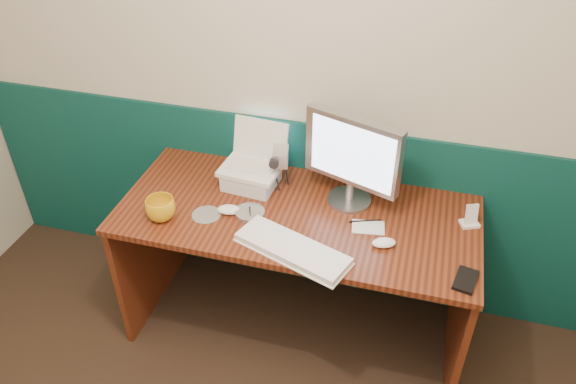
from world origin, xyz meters
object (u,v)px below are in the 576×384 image
(monitor, at_px, (352,160))
(keyboard, at_px, (292,250))
(desk, at_px, (296,273))
(camcorder, at_px, (281,170))
(laptop, at_px, (250,150))
(mug, at_px, (161,209))

(monitor, bearing_deg, keyboard, -92.16)
(desk, relative_size, camcorder, 8.78)
(monitor, distance_m, camcorder, 0.36)
(laptop, distance_m, camcorder, 0.17)
(mug, height_order, camcorder, camcorder)
(keyboard, distance_m, mug, 0.61)
(monitor, height_order, mug, monitor)
(monitor, bearing_deg, laptop, -160.70)
(mug, bearing_deg, keyboard, -5.62)
(monitor, distance_m, mug, 0.86)
(laptop, xyz_separation_m, mug, (-0.30, -0.34, -0.14))
(desk, xyz_separation_m, mug, (-0.56, -0.20, 0.43))
(desk, bearing_deg, keyboard, -79.38)
(monitor, relative_size, camcorder, 2.46)
(desk, relative_size, laptop, 5.94)
(laptop, distance_m, keyboard, 0.54)
(desk, xyz_separation_m, monitor, (0.21, 0.14, 0.60))
(laptop, relative_size, mug, 2.05)
(keyboard, bearing_deg, laptop, 147.28)
(laptop, bearing_deg, mug, -125.78)
(keyboard, xyz_separation_m, mug, (-0.61, 0.06, 0.04))
(desk, distance_m, monitor, 0.65)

